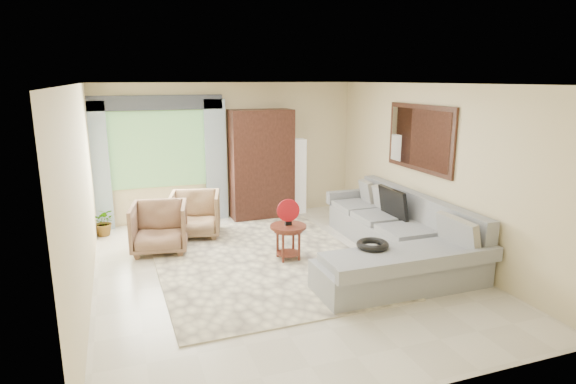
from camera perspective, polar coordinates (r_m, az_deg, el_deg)
name	(u,v)px	position (r m, az deg, el deg)	size (l,w,h in m)	color
ground	(280,270)	(6.96, -0.97, -9.23)	(6.00, 6.00, 0.00)	silver
area_rug	(261,260)	(7.30, -3.27, -8.08)	(3.00, 4.00, 0.02)	#FBF0C6
sectional_sofa	(396,241)	(7.45, 12.64, -5.71)	(2.30, 3.46, 0.90)	gray
tv_screen	(393,203)	(7.90, 12.33, -1.28)	(0.06, 0.74, 0.48)	black
garden_hose	(373,245)	(6.44, 9.99, -6.17)	(0.43, 0.43, 0.09)	black
coffee_table	(288,242)	(7.24, 0.03, -5.92)	(0.54, 0.54, 0.54)	#4B1A14
red_disc	(288,210)	(7.09, 0.03, -2.19)	(0.34, 0.34, 0.03)	#A11016
armchair_left	(159,227)	(7.83, -14.99, -4.08)	(0.83, 0.86, 0.78)	#816046
armchair_right	(195,214)	(8.45, -10.94, -2.61)	(0.82, 0.85, 0.77)	#987B52
potted_plant	(104,222)	(8.95, -20.97, -3.31)	(0.44, 0.38, 0.49)	#999999
armoire	(261,164)	(9.33, -3.20, 3.30)	(1.20, 0.55, 2.10)	black
floor_lamp	(299,176)	(9.70, 1.26, 1.89)	(0.24, 0.24, 1.50)	silver
window	(158,149)	(9.18, -15.17, 4.90)	(1.80, 0.04, 1.40)	#669E59
curtain_left	(98,167)	(9.10, -21.61, 2.76)	(0.40, 0.08, 2.30)	#9EB7CC
curtain_right	(216,160)	(9.27, -8.54, 3.73)	(0.40, 0.08, 2.30)	#9EB7CC
valance	(155,103)	(9.03, -15.46, 10.18)	(2.40, 0.12, 0.26)	#1E232D
wall_mirror	(420,138)	(7.93, 15.33, 6.18)	(0.05, 1.70, 1.05)	black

